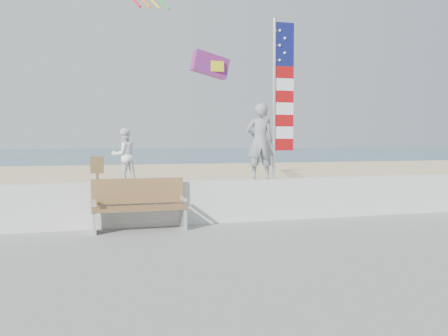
% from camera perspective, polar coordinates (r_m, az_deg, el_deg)
% --- Properties ---
extents(ground, '(220.00, 220.00, 0.00)m').
position_cam_1_polar(ground, '(8.36, 2.13, -9.99)').
color(ground, '#325365').
rests_on(ground, ground).
extents(sand, '(90.00, 40.00, 0.08)m').
position_cam_1_polar(sand, '(17.03, -7.39, -3.06)').
color(sand, beige).
rests_on(sand, ground).
extents(boardwalk, '(50.00, 12.40, 0.10)m').
position_cam_1_polar(boardwalk, '(4.86, 17.87, -18.54)').
color(boardwalk, gray).
rests_on(boardwalk, sand).
extents(seawall, '(30.00, 0.35, 0.90)m').
position_cam_1_polar(seawall, '(10.14, -1.40, -4.02)').
color(seawall, silver).
rests_on(seawall, boardwalk).
extents(adult, '(0.66, 0.49, 1.65)m').
position_cam_1_polar(adult, '(10.38, 4.35, 3.21)').
color(adult, gray).
rests_on(adult, seawall).
extents(child, '(0.65, 0.58, 1.09)m').
position_cam_1_polar(child, '(9.76, -11.94, 1.49)').
color(child, white).
rests_on(child, seawall).
extents(bench, '(1.80, 0.57, 1.00)m').
position_cam_1_polar(bench, '(9.41, -10.17, -4.29)').
color(bench, brown).
rests_on(bench, boardwalk).
extents(flag, '(0.50, 0.08, 3.50)m').
position_cam_1_polar(flag, '(10.60, 6.69, 9.08)').
color(flag, silver).
rests_on(flag, seawall).
extents(parafoil_kite, '(1.09, 0.46, 0.72)m').
position_cam_1_polar(parafoil_kite, '(12.65, -1.58, 12.27)').
color(parafoil_kite, red).
rests_on(parafoil_kite, ground).
extents(sign, '(0.32, 0.07, 1.46)m').
position_cam_1_polar(sign, '(12.05, -15.00, -1.46)').
color(sign, brown).
rests_on(sign, sand).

